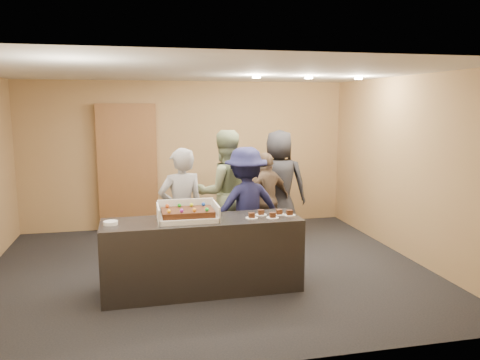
# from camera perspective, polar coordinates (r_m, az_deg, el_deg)

# --- Properties ---
(room) EXTENTS (6.04, 6.00, 2.70)m
(room) POSITION_cam_1_polar(r_m,az_deg,el_deg) (6.32, -3.95, 0.75)
(room) COLOR black
(room) RESTS_ON ground
(serving_counter) EXTENTS (2.41, 0.74, 0.90)m
(serving_counter) POSITION_cam_1_polar(r_m,az_deg,el_deg) (5.83, -4.59, -9.10)
(serving_counter) COLOR black
(serving_counter) RESTS_ON floor
(storage_cabinet) EXTENTS (1.04, 0.15, 2.29)m
(storage_cabinet) POSITION_cam_1_polar(r_m,az_deg,el_deg) (8.67, -13.53, 1.45)
(storage_cabinet) COLOR brown
(storage_cabinet) RESTS_ON floor
(cake_box) EXTENTS (0.72, 0.50, 0.21)m
(cake_box) POSITION_cam_1_polar(r_m,az_deg,el_deg) (5.70, -6.42, -4.35)
(cake_box) COLOR white
(cake_box) RESTS_ON serving_counter
(sheet_cake) EXTENTS (0.61, 0.42, 0.12)m
(sheet_cake) POSITION_cam_1_polar(r_m,az_deg,el_deg) (5.66, -6.40, -3.92)
(sheet_cake) COLOR #341A0B
(sheet_cake) RESTS_ON cake_box
(plate_stack) EXTENTS (0.17, 0.17, 0.04)m
(plate_stack) POSITION_cam_1_polar(r_m,az_deg,el_deg) (5.63, -15.50, -5.06)
(plate_stack) COLOR white
(plate_stack) RESTS_ON serving_counter
(slice_a) EXTENTS (0.15, 0.15, 0.07)m
(slice_a) POSITION_cam_1_polar(r_m,az_deg,el_deg) (5.73, 1.43, -4.45)
(slice_a) COLOR white
(slice_a) RESTS_ON serving_counter
(slice_b) EXTENTS (0.15, 0.15, 0.07)m
(slice_b) POSITION_cam_1_polar(r_m,az_deg,el_deg) (5.90, 2.57, -4.07)
(slice_b) COLOR white
(slice_b) RESTS_ON serving_counter
(slice_c) EXTENTS (0.15, 0.15, 0.07)m
(slice_c) POSITION_cam_1_polar(r_m,az_deg,el_deg) (5.76, 3.99, -4.41)
(slice_c) COLOR white
(slice_c) RESTS_ON serving_counter
(slice_d) EXTENTS (0.15, 0.15, 0.07)m
(slice_d) POSITION_cam_1_polar(r_m,az_deg,el_deg) (5.93, 4.79, -4.01)
(slice_d) COLOR white
(slice_d) RESTS_ON serving_counter
(slice_e) EXTENTS (0.15, 0.15, 0.07)m
(slice_e) POSITION_cam_1_polar(r_m,az_deg,el_deg) (5.91, 6.06, -4.09)
(slice_e) COLOR white
(slice_e) RESTS_ON serving_counter
(person_server_grey) EXTENTS (0.70, 0.54, 1.71)m
(person_server_grey) POSITION_cam_1_polar(r_m,az_deg,el_deg) (6.34, -7.14, -3.82)
(person_server_grey) COLOR gray
(person_server_grey) RESTS_ON floor
(person_sage_man) EXTENTS (1.00, 0.82, 1.90)m
(person_sage_man) POSITION_cam_1_polar(r_m,az_deg,el_deg) (7.11, -1.88, -1.56)
(person_sage_man) COLOR gray
(person_sage_man) RESTS_ON floor
(person_navy_man) EXTENTS (1.19, 0.81, 1.69)m
(person_navy_man) POSITION_cam_1_polar(r_m,az_deg,el_deg) (6.62, 0.72, -3.28)
(person_navy_man) COLOR #1B1C46
(person_navy_man) RESTS_ON floor
(person_brown_extra) EXTENTS (0.97, 0.72, 1.52)m
(person_brown_extra) POSITION_cam_1_polar(r_m,az_deg,el_deg) (7.55, 3.25, -2.38)
(person_brown_extra) COLOR brown
(person_brown_extra) RESTS_ON floor
(person_dark_suit) EXTENTS (1.05, 0.84, 1.86)m
(person_dark_suit) POSITION_cam_1_polar(r_m,az_deg,el_deg) (7.94, 4.78, -0.60)
(person_dark_suit) COLOR #232327
(person_dark_suit) RESTS_ON floor
(ceiling_spotlights) EXTENTS (1.72, 0.12, 0.03)m
(ceiling_spotlights) POSITION_cam_1_polar(r_m,az_deg,el_deg) (7.16, 8.38, 12.25)
(ceiling_spotlights) COLOR #FFEAC6
(ceiling_spotlights) RESTS_ON ceiling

